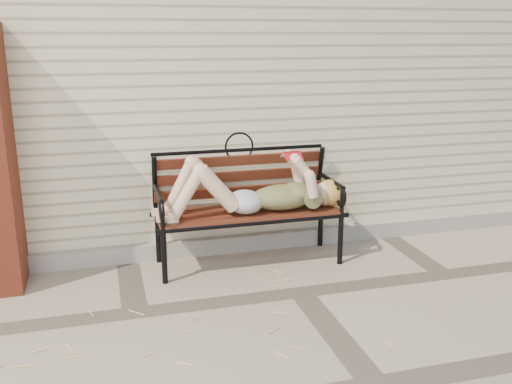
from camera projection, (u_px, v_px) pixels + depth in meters
name	position (u px, v px, depth m)	size (l,w,h in m)	color
ground	(301.00, 292.00, 4.37)	(80.00, 80.00, 0.00)	gray
house_wall	(218.00, 70.00, 6.76)	(8.00, 4.00, 3.00)	beige
foundation_strip	(266.00, 240.00, 5.25)	(8.00, 0.10, 0.15)	#A49D94
garden_bench	(246.00, 191.00, 4.87)	(1.70, 0.68, 1.10)	black
reading_woman	(251.00, 191.00, 4.74)	(1.61, 0.36, 0.51)	#092E40
straw_scatter	(121.00, 334.00, 3.75)	(3.04, 1.73, 0.01)	#E3B36F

